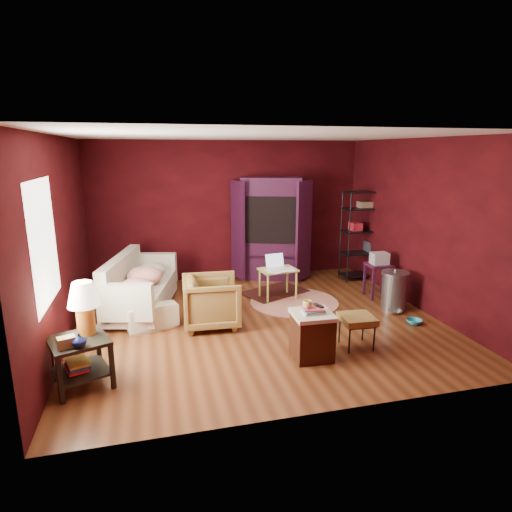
{
  "coord_description": "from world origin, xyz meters",
  "views": [
    {
      "loc": [
        -1.58,
        -6.07,
        2.6
      ],
      "look_at": [
        0.0,
        0.2,
        1.0
      ],
      "focal_mm": 30.0,
      "sensor_mm": 36.0,
      "label": 1
    }
  ],
  "objects_px": {
    "wire_shelving": "(365,232)",
    "tv_armoire": "(271,226)",
    "sofa": "(137,291)",
    "laptop_desk": "(278,272)",
    "hamper": "(312,334)",
    "side_table": "(82,324)",
    "armchair": "(212,299)"
  },
  "relations": [
    {
      "from": "hamper",
      "to": "armchair",
      "type": "bearing_deg",
      "value": 128.84
    },
    {
      "from": "armchair",
      "to": "tv_armoire",
      "type": "xyz_separation_m",
      "value": [
        1.58,
        2.25,
        0.66
      ]
    },
    {
      "from": "side_table",
      "to": "wire_shelving",
      "type": "xyz_separation_m",
      "value": [
        5.04,
        2.95,
        0.29
      ]
    },
    {
      "from": "armchair",
      "to": "side_table",
      "type": "height_order",
      "value": "side_table"
    },
    {
      "from": "hamper",
      "to": "laptop_desk",
      "type": "height_order",
      "value": "laptop_desk"
    },
    {
      "from": "tv_armoire",
      "to": "wire_shelving",
      "type": "bearing_deg",
      "value": 0.84
    },
    {
      "from": "sofa",
      "to": "armchair",
      "type": "bearing_deg",
      "value": -143.22
    },
    {
      "from": "laptop_desk",
      "to": "tv_armoire",
      "type": "bearing_deg",
      "value": 71.22
    },
    {
      "from": "sofa",
      "to": "hamper",
      "type": "height_order",
      "value": "sofa"
    },
    {
      "from": "sofa",
      "to": "tv_armoire",
      "type": "height_order",
      "value": "tv_armoire"
    },
    {
      "from": "sofa",
      "to": "armchair",
      "type": "height_order",
      "value": "armchair"
    },
    {
      "from": "side_table",
      "to": "tv_armoire",
      "type": "relative_size",
      "value": 0.57
    },
    {
      "from": "sofa",
      "to": "hamper",
      "type": "bearing_deg",
      "value": -150.8
    },
    {
      "from": "laptop_desk",
      "to": "armchair",
      "type": "bearing_deg",
      "value": -152.74
    },
    {
      "from": "tv_armoire",
      "to": "wire_shelving",
      "type": "xyz_separation_m",
      "value": [
        1.82,
        -0.57,
        -0.09
      ]
    },
    {
      "from": "side_table",
      "to": "laptop_desk",
      "type": "relative_size",
      "value": 1.49
    },
    {
      "from": "sofa",
      "to": "laptop_desk",
      "type": "distance_m",
      "value": 2.43
    },
    {
      "from": "sofa",
      "to": "armchair",
      "type": "xyz_separation_m",
      "value": [
        1.1,
        -0.84,
        0.05
      ]
    },
    {
      "from": "laptop_desk",
      "to": "tv_armoire",
      "type": "xyz_separation_m",
      "value": [
        0.25,
        1.3,
        0.59
      ]
    },
    {
      "from": "armchair",
      "to": "sofa",
      "type": "bearing_deg",
      "value": 56.08
    },
    {
      "from": "side_table",
      "to": "hamper",
      "type": "height_order",
      "value": "side_table"
    },
    {
      "from": "armchair",
      "to": "hamper",
      "type": "xyz_separation_m",
      "value": [
        1.09,
        -1.35,
        -0.1
      ]
    },
    {
      "from": "armchair",
      "to": "tv_armoire",
      "type": "distance_m",
      "value": 2.82
    },
    {
      "from": "armchair",
      "to": "tv_armoire",
      "type": "relative_size",
      "value": 0.4
    },
    {
      "from": "sofa",
      "to": "wire_shelving",
      "type": "height_order",
      "value": "wire_shelving"
    },
    {
      "from": "side_table",
      "to": "wire_shelving",
      "type": "relative_size",
      "value": 0.65
    },
    {
      "from": "sofa",
      "to": "tv_armoire",
      "type": "relative_size",
      "value": 0.91
    },
    {
      "from": "armchair",
      "to": "hamper",
      "type": "distance_m",
      "value": 1.74
    },
    {
      "from": "tv_armoire",
      "to": "wire_shelving",
      "type": "height_order",
      "value": "tv_armoire"
    },
    {
      "from": "wire_shelving",
      "to": "tv_armoire",
      "type": "bearing_deg",
      "value": 161.68
    },
    {
      "from": "tv_armoire",
      "to": "side_table",
      "type": "bearing_deg",
      "value": -114.12
    },
    {
      "from": "armchair",
      "to": "wire_shelving",
      "type": "distance_m",
      "value": 3.83
    }
  ]
}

